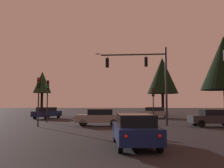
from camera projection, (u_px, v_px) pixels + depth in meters
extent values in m
plane|color=black|center=(107.00, 120.00, 30.00)|extent=(168.00, 168.00, 0.00)
cylinder|color=#232326|center=(166.00, 86.00, 22.87)|extent=(0.20, 0.20, 7.32)
cylinder|color=#232326|center=(133.00, 55.00, 23.40)|extent=(6.16, 0.54, 0.14)
ellipsoid|color=#F4EACC|center=(98.00, 54.00, 23.72)|extent=(0.56, 0.28, 0.16)
cylinder|color=#232326|center=(146.00, 56.00, 23.27)|extent=(0.05, 0.05, 0.27)
cube|color=black|center=(146.00, 62.00, 23.23)|extent=(0.32, 0.26, 0.90)
sphere|color=red|center=(146.00, 59.00, 23.39)|extent=(0.18, 0.18, 0.18)
sphere|color=#56380C|center=(146.00, 62.00, 23.37)|extent=(0.18, 0.18, 0.18)
sphere|color=#0C4219|center=(146.00, 65.00, 23.34)|extent=(0.18, 0.18, 0.18)
cylinder|color=#232326|center=(107.00, 57.00, 23.61)|extent=(0.05, 0.05, 0.30)
cube|color=black|center=(107.00, 63.00, 23.56)|extent=(0.32, 0.26, 0.90)
sphere|color=red|center=(107.00, 60.00, 23.72)|extent=(0.18, 0.18, 0.18)
sphere|color=#56380C|center=(107.00, 63.00, 23.70)|extent=(0.18, 0.18, 0.18)
sphere|color=#0C4219|center=(107.00, 66.00, 23.68)|extent=(0.18, 0.18, 0.18)
cylinder|color=#232326|center=(153.00, 109.00, 27.53)|extent=(0.12, 0.12, 2.82)
cube|color=black|center=(153.00, 92.00, 27.67)|extent=(0.33, 0.28, 0.90)
sphere|color=red|center=(153.00, 90.00, 27.56)|extent=(0.18, 0.18, 0.18)
sphere|color=#56380C|center=(153.00, 92.00, 27.54)|extent=(0.18, 0.18, 0.18)
sphere|color=#0C4219|center=(153.00, 95.00, 27.51)|extent=(0.18, 0.18, 0.18)
cylinder|color=#232326|center=(47.00, 106.00, 26.07)|extent=(0.12, 0.12, 3.58)
cube|color=black|center=(48.00, 85.00, 26.25)|extent=(0.37, 0.33, 0.90)
sphere|color=#4C0A0A|center=(48.00, 82.00, 26.14)|extent=(0.18, 0.18, 0.18)
sphere|color=#56380C|center=(48.00, 85.00, 26.12)|extent=(0.18, 0.18, 0.18)
sphere|color=#1EE04C|center=(48.00, 87.00, 26.10)|extent=(0.18, 0.18, 0.18)
cylinder|color=#232326|center=(38.00, 107.00, 21.34)|extent=(0.12, 0.12, 3.38)
cube|color=black|center=(39.00, 83.00, 21.51)|extent=(0.36, 0.32, 0.90)
sphere|color=red|center=(39.00, 79.00, 21.40)|extent=(0.18, 0.18, 0.18)
sphere|color=#56380C|center=(39.00, 83.00, 21.38)|extent=(0.18, 0.18, 0.18)
sphere|color=#0C4219|center=(39.00, 86.00, 21.36)|extent=(0.18, 0.18, 0.18)
cube|color=#0F1947|center=(135.00, 132.00, 11.56)|extent=(2.19, 4.52, 0.68)
cube|color=black|center=(135.00, 120.00, 11.46)|extent=(1.77, 2.49, 0.52)
cylinder|color=black|center=(115.00, 136.00, 12.93)|extent=(0.25, 0.65, 0.64)
cylinder|color=black|center=(146.00, 135.00, 13.02)|extent=(0.25, 0.65, 0.64)
cylinder|color=black|center=(120.00, 145.00, 10.05)|extent=(0.25, 0.65, 0.64)
cylinder|color=black|center=(160.00, 145.00, 10.14)|extent=(0.25, 0.65, 0.64)
sphere|color=red|center=(126.00, 136.00, 9.34)|extent=(0.14, 0.14, 0.14)
sphere|color=red|center=(160.00, 136.00, 9.41)|extent=(0.14, 0.14, 0.14)
cube|color=gray|center=(99.00, 118.00, 22.31)|extent=(4.15, 1.86, 0.68)
cube|color=black|center=(100.00, 112.00, 22.35)|extent=(2.25, 1.57, 0.52)
cylinder|color=black|center=(83.00, 123.00, 21.50)|extent=(0.65, 0.22, 0.64)
cylinder|color=black|center=(85.00, 122.00, 23.06)|extent=(0.65, 0.22, 0.64)
cylinder|color=black|center=(114.00, 123.00, 21.50)|extent=(0.65, 0.22, 0.64)
cylinder|color=black|center=(113.00, 122.00, 23.06)|extent=(0.65, 0.22, 0.64)
sphere|color=red|center=(122.00, 118.00, 21.70)|extent=(0.14, 0.14, 0.14)
sphere|color=red|center=(121.00, 117.00, 22.93)|extent=(0.14, 0.14, 0.14)
cube|color=#232328|center=(213.00, 119.00, 21.38)|extent=(4.10, 1.86, 0.68)
cube|color=black|center=(215.00, 112.00, 21.43)|extent=(2.23, 1.55, 0.52)
cylinder|color=black|center=(201.00, 124.00, 20.59)|extent=(0.65, 0.22, 0.64)
cylinder|color=black|center=(195.00, 122.00, 22.09)|extent=(0.65, 0.22, 0.64)
cylinder|color=black|center=(224.00, 122.00, 22.12)|extent=(0.65, 0.22, 0.64)
cube|color=gray|center=(155.00, 113.00, 34.05)|extent=(4.23, 4.48, 0.68)
cube|color=black|center=(155.00, 109.00, 33.99)|extent=(2.70, 2.78, 0.52)
cylinder|color=black|center=(156.00, 115.00, 35.61)|extent=(0.57, 0.61, 0.64)
cylinder|color=black|center=(166.00, 116.00, 34.58)|extent=(0.57, 0.61, 0.64)
cylinder|color=black|center=(145.00, 116.00, 33.47)|extent=(0.57, 0.61, 0.64)
cylinder|color=black|center=(154.00, 116.00, 32.43)|extent=(0.57, 0.61, 0.64)
sphere|color=red|center=(142.00, 113.00, 32.83)|extent=(0.14, 0.14, 0.14)
sphere|color=red|center=(150.00, 113.00, 32.01)|extent=(0.14, 0.14, 0.14)
cube|color=#0F1947|center=(47.00, 114.00, 32.80)|extent=(3.14, 4.88, 0.68)
cube|color=black|center=(47.00, 109.00, 32.71)|extent=(2.27, 2.81, 0.52)
cylinder|color=black|center=(48.00, 116.00, 34.45)|extent=(0.38, 0.67, 0.64)
cylinder|color=black|center=(59.00, 116.00, 33.91)|extent=(0.38, 0.67, 0.64)
cylinder|color=black|center=(35.00, 117.00, 31.63)|extent=(0.38, 0.67, 0.64)
cylinder|color=black|center=(46.00, 117.00, 31.10)|extent=(0.38, 0.67, 0.64)
sphere|color=red|center=(32.00, 113.00, 30.88)|extent=(0.14, 0.14, 0.14)
sphere|color=red|center=(41.00, 114.00, 30.45)|extent=(0.14, 0.14, 0.14)
cylinder|color=black|center=(163.00, 104.00, 41.80)|extent=(0.47, 0.47, 3.73)
cone|color=black|center=(162.00, 76.00, 42.19)|extent=(5.26, 5.26, 6.20)
cone|color=black|center=(224.00, 63.00, 27.28)|extent=(5.23, 5.23, 6.05)
cylinder|color=black|center=(42.00, 104.00, 46.19)|extent=(0.49, 0.49, 4.03)
cone|color=black|center=(42.00, 82.00, 46.51)|extent=(3.41, 3.41, 4.06)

